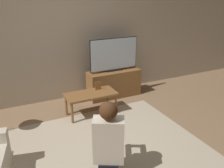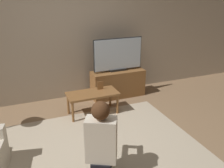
{
  "view_description": "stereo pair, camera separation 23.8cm",
  "coord_description": "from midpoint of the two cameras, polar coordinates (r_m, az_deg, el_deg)",
  "views": [
    {
      "loc": [
        -1.08,
        -2.69,
        2.09
      ],
      "look_at": [
        0.47,
        0.49,
        0.72
      ],
      "focal_mm": 40.0,
      "sensor_mm": 36.0,
      "label": 1
    },
    {
      "loc": [
        -0.86,
        -2.79,
        2.09
      ],
      "look_at": [
        0.47,
        0.49,
        0.72
      ],
      "focal_mm": 40.0,
      "sensor_mm": 36.0,
      "label": 2
    }
  ],
  "objects": [
    {
      "name": "ground_plane",
      "position": [
        3.58,
        -2.18,
        -14.61
      ],
      "size": [
        10.0,
        10.0,
        0.0
      ],
      "primitive_type": "plane",
      "color": "#896B4C"
    },
    {
      "name": "person_kneeling",
      "position": [
        2.81,
        -0.03,
        -13.34
      ],
      "size": [
        0.6,
        0.84,
        0.98
      ],
      "rotation": [
        0.0,
        0.0,
        2.66
      ],
      "color": "black",
      "rests_on": "rug"
    },
    {
      "name": "wall_back",
      "position": [
        4.84,
        -10.42,
        11.36
      ],
      "size": [
        10.0,
        0.06,
        2.6
      ],
      "color": "tan",
      "rests_on": "ground_plane"
    },
    {
      "name": "coffee_table",
      "position": [
        4.32,
        -2.91,
        -2.63
      ],
      "size": [
        0.88,
        0.42,
        0.4
      ],
      "color": "brown",
      "rests_on": "ground_plane"
    },
    {
      "name": "tv_stand",
      "position": [
        5.07,
        2.69,
        0.08
      ],
      "size": [
        1.07,
        0.37,
        0.54
      ],
      "color": "brown",
      "rests_on": "ground_plane"
    },
    {
      "name": "tv",
      "position": [
        4.89,
        2.79,
        6.72
      ],
      "size": [
        1.0,
        0.08,
        0.66
      ],
      "color": "black",
      "rests_on": "tv_stand"
    },
    {
      "name": "rug",
      "position": [
        3.58,
        -2.19,
        -14.5
      ],
      "size": [
        2.88,
        2.12,
        0.02
      ],
      "color": "#BCAD93",
      "rests_on": "ground_plane"
    },
    {
      "name": "picture_frame",
      "position": [
        4.41,
        -1.16,
        -0.35
      ],
      "size": [
        0.11,
        0.01,
        0.15
      ],
      "color": "brown",
      "rests_on": "coffee_table"
    }
  ]
}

